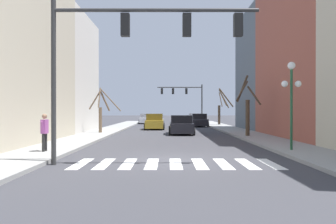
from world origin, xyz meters
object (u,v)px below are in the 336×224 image
(car_parked_right_mid, at_px, (200,120))
(street_tree_left_mid, at_px, (103,112))
(traffic_signal_far, at_px, (186,95))
(car_driving_away_lane, at_px, (182,125))
(street_lamp_right_corner, at_px, (293,87))
(car_parked_left_near, at_px, (196,119))
(car_driving_toward_lane, at_px, (157,120))
(car_at_intersection, at_px, (148,119))
(street_tree_right_far, at_px, (248,110))
(pedestrian_waiting_at_curb, at_px, (46,129))
(car_parked_right_far, at_px, (156,122))
(street_tree_right_mid, at_px, (223,107))
(traffic_signal_near, at_px, (133,41))

(car_parked_right_mid, relative_size, street_tree_left_mid, 1.23)
(traffic_signal_far, bearing_deg, car_driving_away_lane, -93.93)
(street_lamp_right_corner, bearing_deg, car_parked_left_near, 93.28)
(car_driving_toward_lane, height_order, car_parked_left_near, car_driving_toward_lane)
(car_parked_left_near, bearing_deg, car_parked_right_mid, 179.34)
(car_at_intersection, bearing_deg, street_tree_right_far, -160.54)
(traffic_signal_far, distance_m, car_driving_away_lane, 19.01)
(car_parked_right_mid, bearing_deg, street_lamp_right_corner, -175.55)
(car_driving_toward_lane, relative_size, car_driving_away_lane, 0.94)
(car_parked_left_near, bearing_deg, street_tree_right_far, -175.49)
(car_parked_left_near, height_order, pedestrian_waiting_at_curb, pedestrian_waiting_at_curb)
(car_parked_right_far, distance_m, street_tree_right_mid, 12.38)
(street_tree_right_far, bearing_deg, street_tree_right_mid, 86.20)
(street_tree_right_far, bearing_deg, car_parked_right_far, 124.11)
(car_at_intersection, bearing_deg, street_lamp_right_corner, -165.23)
(street_lamp_right_corner, relative_size, car_parked_right_mid, 0.90)
(traffic_signal_near, bearing_deg, car_parked_right_far, 90.16)
(car_at_intersection, distance_m, street_tree_right_far, 27.66)
(car_parked_right_far, relative_size, street_tree_right_mid, 0.91)
(car_driving_away_lane, relative_size, car_parked_right_mid, 1.00)
(car_parked_right_mid, bearing_deg, car_at_intersection, 37.79)
(car_driving_toward_lane, bearing_deg, car_at_intersection, -167.72)
(car_driving_toward_lane, distance_m, car_parked_left_near, 8.28)
(traffic_signal_near, height_order, car_driving_away_lane, traffic_signal_near)
(car_driving_toward_lane, distance_m, car_parked_right_far, 7.44)
(car_driving_toward_lane, height_order, car_driving_away_lane, car_driving_away_lane)
(car_at_intersection, relative_size, car_parked_left_near, 1.05)
(street_lamp_right_corner, height_order, car_driving_away_lane, street_lamp_right_corner)
(car_driving_toward_lane, relative_size, pedestrian_waiting_at_curb, 2.56)
(pedestrian_waiting_at_curb, bearing_deg, traffic_signal_near, -122.28)
(car_parked_right_far, relative_size, pedestrian_waiting_at_curb, 2.58)
(street_tree_right_mid, bearing_deg, pedestrian_waiting_at_curb, -113.98)
(traffic_signal_near, xyz_separation_m, street_tree_right_mid, (8.55, 31.73, -2.14))
(car_driving_away_lane, relative_size, pedestrian_waiting_at_curb, 2.72)
(traffic_signal_far, distance_m, street_tree_left_mid, 20.61)
(street_lamp_right_corner, bearing_deg, car_parked_right_mid, 94.45)
(street_tree_right_mid, bearing_deg, traffic_signal_far, 150.28)
(street_lamp_right_corner, relative_size, car_parked_right_far, 0.94)
(traffic_signal_far, relative_size, pedestrian_waiting_at_curb, 3.74)
(car_parked_right_mid, height_order, car_parked_right_far, car_parked_right_far)
(car_at_intersection, xyz_separation_m, street_tree_left_mid, (-2.35, -22.61, 1.20))
(street_lamp_right_corner, bearing_deg, car_at_intersection, 104.77)
(traffic_signal_far, distance_m, street_lamp_right_corner, 31.27)
(car_driving_toward_lane, height_order, car_parked_right_mid, car_parked_right_mid)
(street_tree_right_mid, bearing_deg, street_tree_right_far, -93.80)
(car_driving_toward_lane, xyz_separation_m, street_tree_right_mid, (8.81, 1.28, 1.71))
(car_at_intersection, xyz_separation_m, car_parked_right_far, (1.89, -15.24, 0.06))
(pedestrian_waiting_at_curb, distance_m, street_tree_right_far, 14.90)
(street_tree_left_mid, relative_size, street_tree_right_mid, 0.78)
(car_parked_left_near, distance_m, street_tree_right_mid, 6.06)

